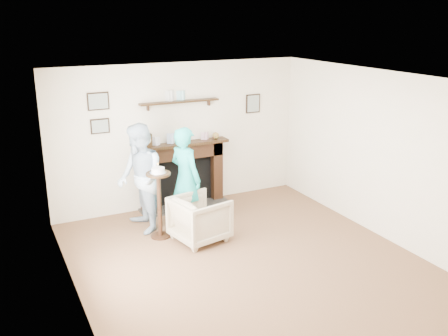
{
  "coord_description": "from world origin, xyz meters",
  "views": [
    {
      "loc": [
        -3.01,
        -5.4,
        3.27
      ],
      "look_at": [
        0.08,
        0.9,
        1.09
      ],
      "focal_mm": 40.0,
      "sensor_mm": 36.0,
      "label": 1
    }
  ],
  "objects_px": {
    "armchair": "(200,240)",
    "man": "(143,230)",
    "pedestal_table": "(159,192)",
    "woman": "(187,227)"
  },
  "relations": [
    {
      "from": "armchair",
      "to": "pedestal_table",
      "type": "distance_m",
      "value": 0.95
    },
    {
      "from": "armchair",
      "to": "man",
      "type": "bearing_deg",
      "value": 31.03
    },
    {
      "from": "pedestal_table",
      "to": "man",
      "type": "bearing_deg",
      "value": 115.66
    },
    {
      "from": "woman",
      "to": "pedestal_table",
      "type": "relative_size",
      "value": 1.39
    },
    {
      "from": "armchair",
      "to": "pedestal_table",
      "type": "height_order",
      "value": "pedestal_table"
    },
    {
      "from": "man",
      "to": "pedestal_table",
      "type": "height_order",
      "value": "pedestal_table"
    },
    {
      "from": "armchair",
      "to": "pedestal_table",
      "type": "xyz_separation_m",
      "value": [
        -0.5,
        0.37,
        0.72
      ]
    },
    {
      "from": "armchair",
      "to": "man",
      "type": "distance_m",
      "value": 0.99
    },
    {
      "from": "pedestal_table",
      "to": "woman",
      "type": "bearing_deg",
      "value": 18.82
    },
    {
      "from": "man",
      "to": "pedestal_table",
      "type": "relative_size",
      "value": 1.45
    }
  ]
}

